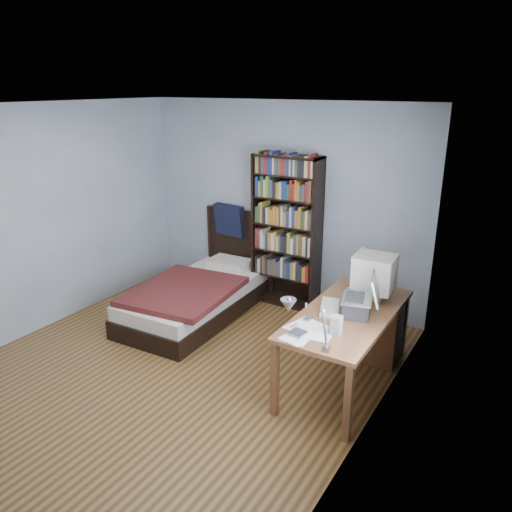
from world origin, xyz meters
name	(u,v)px	position (x,y,z in m)	size (l,w,h in m)	color
room	(173,249)	(0.03, 0.00, 1.25)	(4.20, 4.24, 2.50)	#523218
desk	(363,324)	(1.50, 1.07, 0.42)	(0.75, 1.62, 0.73)	brown
crt_monitor	(373,273)	(1.57, 1.06, 0.97)	(0.39, 0.36, 0.43)	beige
laptop	(359,304)	(1.61, 0.59, 0.84)	(0.41, 0.39, 0.41)	#2D2D30
desk_lamp	(295,311)	(1.51, -0.47, 1.19)	(0.22, 0.48, 0.57)	#99999E
keyboard	(330,308)	(1.34, 0.59, 0.74)	(0.16, 0.41, 0.03)	beige
speaker	(336,326)	(1.58, 0.16, 0.81)	(0.08, 0.08, 0.17)	gray
soda_can	(349,294)	(1.41, 0.87, 0.79)	(0.06, 0.06, 0.12)	#073714
mouse	(358,299)	(1.50, 0.89, 0.75)	(0.07, 0.12, 0.04)	silver
phone_silver	(308,319)	(1.27, 0.28, 0.74)	(0.05, 0.11, 0.02)	#AEAEB3
phone_grey	(294,326)	(1.23, 0.11, 0.74)	(0.04, 0.08, 0.02)	gray
external_drive	(298,334)	(1.31, -0.01, 0.74)	(0.13, 0.13, 0.03)	gray
bookshelf	(286,232)	(0.17, 1.94, 0.95)	(0.85, 0.30, 1.89)	black
bed	(200,293)	(-0.58, 1.13, 0.26)	(1.19, 2.09, 1.16)	black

